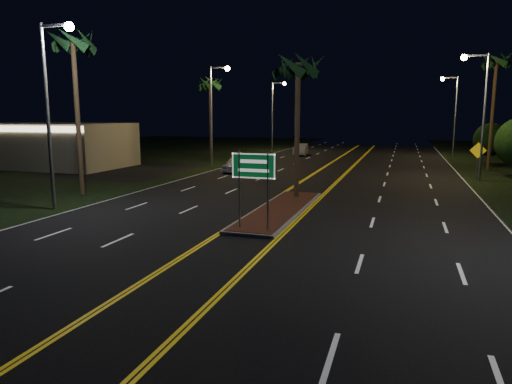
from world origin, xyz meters
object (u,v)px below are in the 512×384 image
at_px(streetlight_left_mid, 215,105).
at_px(streetlight_left_far, 275,108).
at_px(median_island, 280,210).
at_px(car_far, 301,149).
at_px(streetlight_left_near, 53,95).
at_px(streetlight_right_far, 452,107).
at_px(warning_sign, 478,155).
at_px(car_near, 237,163).
at_px(highway_sign, 253,173).
at_px(palm_left_near, 73,44).
at_px(palm_left_far, 210,84).
at_px(palm_right_far, 497,62).
at_px(palm_median, 298,67).
at_px(streetlight_right_mid, 479,102).
at_px(shrub_far, 491,140).
at_px(commercial_building, 46,145).

distance_m(streetlight_left_mid, streetlight_left_far, 20.00).
distance_m(median_island, car_far, 32.77).
bearing_deg(streetlight_left_near, streetlight_right_far, 60.81).
relative_size(streetlight_left_mid, car_far, 1.88).
bearing_deg(warning_sign, car_near, 176.95).
bearing_deg(streetlight_right_far, highway_sign, -105.15).
height_order(streetlight_left_near, streetlight_left_mid, same).
xyz_separation_m(streetlight_left_far, palm_left_near, (-1.89, -36.00, 3.02)).
xyz_separation_m(streetlight_left_near, palm_left_far, (-2.19, 24.00, 2.09)).
xyz_separation_m(palm_right_far, warning_sign, (-2.00, -7.89, -7.32)).
relative_size(streetlight_left_mid, palm_median, 1.08).
bearing_deg(palm_left_far, warning_sign, -14.02).
distance_m(streetlight_right_mid, palm_left_near, 27.19).
xyz_separation_m(streetlight_left_far, streetlight_right_far, (21.23, -2.00, 0.00)).
distance_m(streetlight_left_near, palm_left_far, 24.19).
height_order(median_island, shrub_far, shrub_far).
distance_m(streetlight_left_mid, palm_left_near, 16.39).
bearing_deg(highway_sign, palm_left_near, 157.40).
relative_size(commercial_building, car_far, 3.13).
distance_m(commercial_building, palm_left_far, 16.47).
relative_size(median_island, shrub_far, 2.59).
bearing_deg(streetlight_left_mid, shrub_far, 26.18).
bearing_deg(palm_left_near, median_island, -4.57).
xyz_separation_m(highway_sign, streetlight_right_far, (10.61, 39.20, 3.25)).
distance_m(highway_sign, palm_median, 9.11).
bearing_deg(car_near, warning_sign, 3.42).
distance_m(streetlight_right_far, car_near, 27.88).
distance_m(highway_sign, palm_left_far, 28.77).
height_order(highway_sign, streetlight_left_near, streetlight_left_near).
bearing_deg(streetlight_right_mid, palm_median, -132.70).
bearing_deg(warning_sign, car_far, 129.83).
xyz_separation_m(streetlight_left_near, car_far, (4.56, 35.20, -4.86)).
xyz_separation_m(palm_left_far, palm_right_far, (25.60, 2.00, 1.40)).
distance_m(streetlight_right_far, warning_sign, 20.26).
xyz_separation_m(streetlight_right_mid, warning_sign, (0.19, 0.11, -3.83)).
bearing_deg(palm_left_near, streetlight_left_mid, 83.27).
height_order(streetlight_left_far, palm_left_far, streetlight_left_far).
distance_m(median_island, streetlight_left_mid, 20.80).
height_order(streetlight_left_mid, palm_left_far, streetlight_left_mid).
bearing_deg(streetlight_left_near, shrub_far, 52.66).
height_order(shrub_far, warning_sign, shrub_far).
relative_size(highway_sign, streetlight_left_near, 0.36).
xyz_separation_m(palm_median, shrub_far, (13.80, 25.50, -4.94)).
relative_size(streetlight_right_mid, palm_median, 1.08).
bearing_deg(warning_sign, highway_sign, -123.99).
bearing_deg(commercial_building, palm_right_far, 14.47).
distance_m(streetlight_right_mid, warning_sign, 3.84).
bearing_deg(palm_left_far, highway_sign, -63.08).
height_order(highway_sign, warning_sign, highway_sign).
relative_size(commercial_building, palm_left_far, 1.70).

